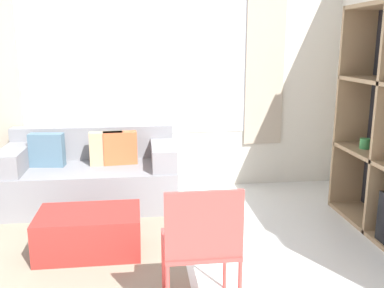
# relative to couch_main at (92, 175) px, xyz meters

# --- Properties ---
(wall_back) EXTENTS (5.84, 0.11, 2.70)m
(wall_back) POSITION_rel_couch_main_xyz_m (0.48, 0.47, 1.05)
(wall_back) COLOR silver
(wall_back) RESTS_ON ground_plane
(area_rug) EXTENTS (2.61, 1.95, 0.01)m
(area_rug) POSITION_rel_couch_main_xyz_m (-0.48, -0.92, -0.30)
(area_rug) COLOR gray
(area_rug) RESTS_ON ground_plane
(couch_main) EXTENTS (1.71, 0.85, 0.77)m
(couch_main) POSITION_rel_couch_main_xyz_m (0.00, 0.00, 0.00)
(couch_main) COLOR gray
(couch_main) RESTS_ON ground_plane
(ottoman) EXTENTS (0.80, 0.51, 0.34)m
(ottoman) POSITION_rel_couch_main_xyz_m (0.08, -1.11, -0.14)
(ottoman) COLOR #A82823
(ottoman) RESTS_ON ground_plane
(folding_chair) EXTENTS (0.44, 0.46, 0.86)m
(folding_chair) POSITION_rel_couch_main_xyz_m (0.85, -2.05, 0.21)
(folding_chair) COLOR #CC3D38
(folding_chair) RESTS_ON ground_plane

